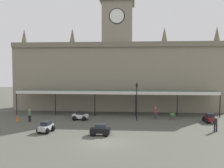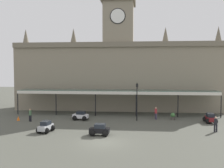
% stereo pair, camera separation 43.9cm
% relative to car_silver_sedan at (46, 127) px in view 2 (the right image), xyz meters
% --- Properties ---
extents(ground_plane, '(140.00, 140.00, 0.00)m').
position_rel_car_silver_sedan_xyz_m(ground_plane, '(6.75, -3.32, -0.50)').
color(ground_plane, '#4B4C43').
extents(station_building, '(33.99, 5.67, 18.49)m').
position_rel_car_silver_sedan_xyz_m(station_building, '(6.75, 16.44, 5.85)').
color(station_building, gray).
rests_on(station_building, ground).
extents(entrance_canopy, '(29.53, 3.26, 3.65)m').
position_rel_car_silver_sedan_xyz_m(entrance_canopy, '(6.75, 11.46, 3.00)').
color(entrance_canopy, '#38564C').
rests_on(entrance_canopy, ground).
extents(car_silver_sedan, '(1.70, 2.15, 1.19)m').
position_rel_car_silver_sedan_xyz_m(car_silver_sedan, '(0.00, 0.00, 0.00)').
color(car_silver_sedan, '#B2B5BA').
rests_on(car_silver_sedan, ground).
extents(car_maroon_sedan, '(1.56, 2.08, 1.19)m').
position_rel_car_silver_sedan_xyz_m(car_maroon_sedan, '(19.03, 6.66, 0.00)').
color(car_maroon_sedan, maroon).
rests_on(car_maroon_sedan, ground).
extents(car_white_sedan, '(2.14, 1.67, 1.19)m').
position_rel_car_silver_sedan_xyz_m(car_white_sedan, '(2.33, 6.86, 0.00)').
color(car_white_sedan, silver).
rests_on(car_white_sedan, ground).
extents(car_black_sedan, '(2.10, 1.59, 1.19)m').
position_rel_car_silver_sedan_xyz_m(car_black_sedan, '(5.99, -0.85, 0.00)').
color(car_black_sedan, black).
rests_on(car_black_sedan, ground).
extents(pedestrian_crossing_forecourt, '(0.37, 0.34, 1.67)m').
position_rel_car_silver_sedan_xyz_m(pedestrian_crossing_forecourt, '(-3.96, 5.27, 0.41)').
color(pedestrian_crossing_forecourt, black).
rests_on(pedestrian_crossing_forecourt, ground).
extents(pedestrian_beside_cars, '(0.34, 0.35, 1.67)m').
position_rel_car_silver_sedan_xyz_m(pedestrian_beside_cars, '(12.35, 8.25, 0.41)').
color(pedestrian_beside_cars, '#3F384C').
rests_on(pedestrian_beside_cars, ground).
extents(pedestrian_near_entrance, '(0.39, 0.34, 1.67)m').
position_rel_car_silver_sedan_xyz_m(pedestrian_near_entrance, '(18.26, 1.73, 0.41)').
color(pedestrian_near_entrance, black).
rests_on(pedestrian_near_entrance, ground).
extents(victorian_lamppost, '(0.30, 0.30, 5.01)m').
position_rel_car_silver_sedan_xyz_m(victorian_lamppost, '(9.80, 7.19, 2.60)').
color(victorian_lamppost, black).
rests_on(victorian_lamppost, ground).
extents(traffic_cone, '(0.40, 0.40, 0.61)m').
position_rel_car_silver_sedan_xyz_m(traffic_cone, '(-5.81, 5.76, -0.20)').
color(traffic_cone, orange).
rests_on(traffic_cone, ground).
extents(planter_by_canopy, '(0.60, 0.60, 0.96)m').
position_rel_car_silver_sedan_xyz_m(planter_by_canopy, '(14.57, 8.02, -0.01)').
color(planter_by_canopy, '#47423D').
rests_on(planter_by_canopy, ground).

